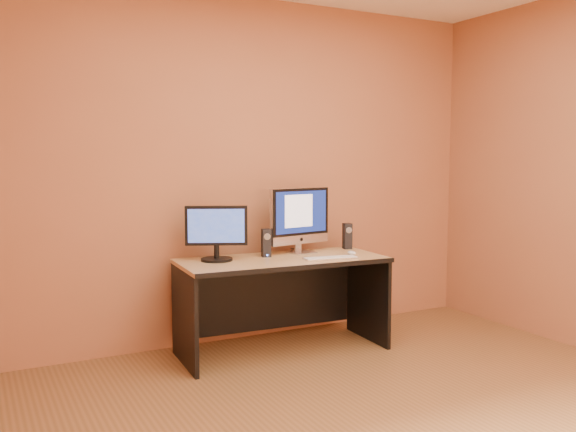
{
  "coord_description": "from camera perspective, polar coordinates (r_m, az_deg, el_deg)",
  "views": [
    {
      "loc": [
        -1.94,
        -2.28,
        1.41
      ],
      "look_at": [
        0.02,
        1.44,
        0.99
      ],
      "focal_mm": 38.0,
      "sensor_mm": 36.0,
      "label": 1
    }
  ],
  "objects": [
    {
      "name": "cable_a",
      "position": [
        4.74,
        1.06,
        -3.18
      ],
      "size": [
        0.05,
        0.2,
        0.01
      ],
      "primitive_type": "cylinder",
      "rotation": [
        1.57,
        0.0,
        0.22
      ],
      "color": "black",
      "rests_on": "desk"
    },
    {
      "name": "mouse",
      "position": [
        4.53,
        5.98,
        -3.45
      ],
      "size": [
        0.06,
        0.1,
        0.03
      ],
      "primitive_type": "ellipsoid",
      "rotation": [
        0.0,
        0.0,
        -0.13
      ],
      "color": "silver",
      "rests_on": "desk"
    },
    {
      "name": "imac",
      "position": [
        4.57,
        1.32,
        -0.36
      ],
      "size": [
        0.55,
        0.27,
        0.51
      ],
      "primitive_type": null,
      "rotation": [
        0.0,
        0.0,
        0.15
      ],
      "color": "#BABABE",
      "rests_on": "desk"
    },
    {
      "name": "second_monitor",
      "position": [
        4.27,
        -6.71,
        -1.63
      ],
      "size": [
        0.49,
        0.39,
        0.39
      ],
      "primitive_type": null,
      "rotation": [
        0.0,
        0.0,
        -0.43
      ],
      "color": "black",
      "rests_on": "desk"
    },
    {
      "name": "speaker_right",
      "position": [
        4.83,
        5.57,
        -1.88
      ],
      "size": [
        0.08,
        0.08,
        0.2
      ],
      "primitive_type": null,
      "rotation": [
        0.0,
        0.0,
        -0.22
      ],
      "color": "black",
      "rests_on": "desk"
    },
    {
      "name": "desk",
      "position": [
        4.43,
        -0.52,
        -8.34
      ],
      "size": [
        1.5,
        0.73,
        0.68
      ],
      "primitive_type": null,
      "rotation": [
        0.0,
        0.0,
        -0.06
      ],
      "color": "tan",
      "rests_on": "ground"
    },
    {
      "name": "cable_b",
      "position": [
        4.71,
        0.31,
        -3.24
      ],
      "size": [
        0.1,
        0.14,
        0.01
      ],
      "primitive_type": "cylinder",
      "rotation": [
        1.57,
        0.0,
        -0.59
      ],
      "color": "black",
      "rests_on": "desk"
    },
    {
      "name": "walls",
      "position": [
        3.0,
        12.59,
        3.43
      ],
      "size": [
        4.0,
        4.0,
        2.6
      ],
      "primitive_type": null,
      "color": "#975D3D",
      "rests_on": "ground"
    },
    {
      "name": "speaker_left",
      "position": [
        4.43,
        -2.06,
        -2.53
      ],
      "size": [
        0.08,
        0.08,
        0.2
      ],
      "primitive_type": null,
      "rotation": [
        0.0,
        0.0,
        -0.23
      ],
      "color": "black",
      "rests_on": "desk"
    },
    {
      "name": "keyboard",
      "position": [
        4.35,
        4.01,
        -3.94
      ],
      "size": [
        0.41,
        0.16,
        0.02
      ],
      "primitive_type": "cube",
      "rotation": [
        0.0,
        0.0,
        -0.15
      ],
      "color": "silver",
      "rests_on": "desk"
    }
  ]
}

